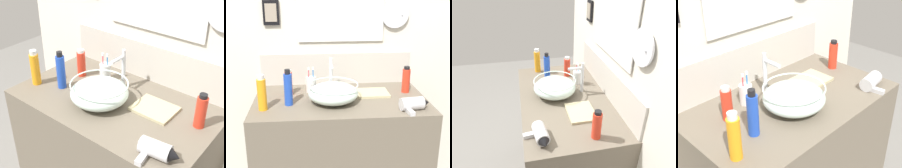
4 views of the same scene
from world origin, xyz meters
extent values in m
cube|color=#6B6051|center=(0.00, 0.00, 0.46)|extent=(1.12, 0.65, 0.93)
cube|color=silver|center=(0.00, 0.35, 1.29)|extent=(2.00, 0.06, 2.58)
cube|color=beige|center=(0.00, 0.32, 1.04)|extent=(1.10, 0.02, 0.23)
cube|color=white|center=(0.03, 0.32, 1.47)|extent=(0.55, 0.01, 0.38)
cube|color=white|center=(0.03, 0.31, 1.47)|extent=(0.61, 0.01, 0.44)
cylinder|color=silver|center=(0.42, 0.30, 1.43)|extent=(0.19, 0.01, 0.19)
cylinder|color=silver|center=(0.47, 0.32, 1.43)|extent=(0.01, 0.06, 0.01)
cube|color=black|center=(-0.45, 0.31, 1.45)|extent=(0.11, 0.02, 0.17)
cube|color=gray|center=(-0.45, 0.30, 1.45)|extent=(0.08, 0.01, 0.12)
ellipsoid|color=silver|center=(-0.05, -0.06, 0.99)|extent=(0.32, 0.32, 0.12)
torus|color=silver|center=(-0.05, -0.06, 1.05)|extent=(0.31, 0.31, 0.01)
torus|color=#B2B7BC|center=(-0.05, -0.06, 0.93)|extent=(0.12, 0.12, 0.01)
cylinder|color=silver|center=(-0.05, 0.15, 1.03)|extent=(0.02, 0.02, 0.21)
cylinder|color=silver|center=(-0.05, 0.09, 1.13)|extent=(0.02, 0.11, 0.02)
cylinder|color=silver|center=(-0.05, 0.15, 1.15)|extent=(0.02, 0.02, 0.03)
cylinder|color=silver|center=(0.41, -0.22, 0.97)|extent=(0.15, 0.09, 0.08)
cone|color=black|center=(0.49, -0.21, 0.97)|extent=(0.05, 0.07, 0.07)
cube|color=silver|center=(0.38, -0.28, 0.94)|extent=(0.04, 0.09, 0.02)
cylinder|color=white|center=(-0.19, 0.15, 0.98)|extent=(0.07, 0.07, 0.11)
cylinder|color=blue|center=(-0.17, 0.15, 1.01)|extent=(0.01, 0.01, 0.15)
cube|color=white|center=(-0.17, 0.15, 1.09)|extent=(0.01, 0.01, 0.02)
cylinder|color=#D83F4C|center=(-0.20, 0.14, 1.01)|extent=(0.01, 0.01, 0.15)
cube|color=white|center=(-0.20, 0.14, 1.09)|extent=(0.01, 0.01, 0.02)
cylinder|color=blue|center=(-0.33, -0.08, 1.03)|extent=(0.05, 0.05, 0.20)
cylinder|color=black|center=(-0.33, -0.08, 1.14)|extent=(0.03, 0.03, 0.03)
cylinder|color=red|center=(-0.34, 0.10, 1.01)|extent=(0.05, 0.05, 0.16)
cylinder|color=silver|center=(-0.34, 0.10, 1.09)|extent=(0.04, 0.04, 0.02)
cylinder|color=orange|center=(-0.48, -0.15, 1.02)|extent=(0.05, 0.05, 0.19)
cylinder|color=silver|center=(-0.48, -0.15, 1.13)|extent=(0.04, 0.04, 0.03)
cylinder|color=red|center=(0.46, 0.09, 1.01)|extent=(0.05, 0.05, 0.16)
cylinder|color=black|center=(0.46, 0.09, 1.10)|extent=(0.04, 0.04, 0.02)
cube|color=tan|center=(0.22, 0.06, 0.94)|extent=(0.22, 0.18, 0.02)
camera|label=1|loc=(0.90, -1.12, 1.88)|focal=50.00mm
camera|label=2|loc=(-0.18, -1.90, 1.66)|focal=50.00mm
camera|label=3|loc=(1.35, -0.29, 1.80)|focal=35.00mm
camera|label=4|loc=(-1.02, -0.97, 1.79)|focal=50.00mm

